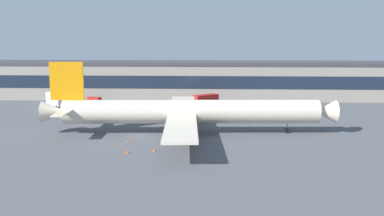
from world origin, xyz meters
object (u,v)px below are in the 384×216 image
Objects in this scene: airliner at (187,112)px; fuel_truck at (206,99)px; catering_truck at (56,99)px; traffic_cone_2 at (127,151)px; traffic_cone_1 at (128,140)px; follow_me_car at (94,99)px; traffic_cone_0 at (154,150)px.

fuel_truck is at bearing 85.17° from airliner.
catering_truck is at bearing -174.35° from fuel_truck.
traffic_cone_1 is at bearing 99.26° from traffic_cone_2.
fuel_truck is 36.20m from follow_me_car.
follow_me_car is 66.54m from traffic_cone_2.
airliner reaches higher than traffic_cone_0.
catering_truck is (-42.22, 36.96, -2.51)m from airliner.
traffic_cone_2 is at bearing -119.35° from airliner.
traffic_cone_0 is (37.13, -53.12, -1.99)m from catering_truck.
fuel_truck is 14.96× the size of traffic_cone_1.
fuel_truck is 52.34m from traffic_cone_1.
follow_me_car is 7.79× the size of traffic_cone_2.
traffic_cone_2 is at bearing -163.66° from traffic_cone_0.
traffic_cone_1 is (-14.82, -50.17, -1.61)m from fuel_truck.
traffic_cone_0 is 0.98× the size of traffic_cone_2.
traffic_cone_1 is at bearing -142.49° from airliner.
follow_me_car is 67.03m from traffic_cone_0.
fuel_truck reaches higher than traffic_cone_1.
follow_me_car is at bearing 39.65° from catering_truck.
traffic_cone_0 is 1.10× the size of traffic_cone_1.
catering_truck is 63.43m from traffic_cone_2.
airliner is 17.53m from traffic_cone_0.
follow_me_car is at bearing 114.16° from traffic_cone_0.
fuel_truck is at bearing 81.52° from traffic_cone_0.
fuel_truck reaches higher than traffic_cone_0.
traffic_cone_0 reaches higher than traffic_cone_1.
catering_truck is 64.84m from traffic_cone_0.
airliner is at bearing -41.20° from catering_truck.
traffic_cone_0 is at bearing -107.49° from airliner.
catering_truck is 55.16m from traffic_cone_1.
airliner is 13.43× the size of follow_me_car.
traffic_cone_0 is (27.43, -61.16, -0.79)m from follow_me_car.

